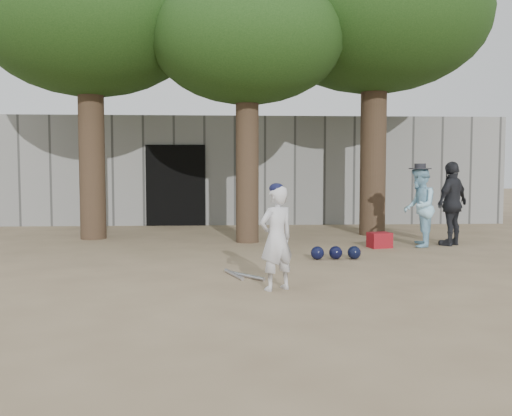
{
  "coord_description": "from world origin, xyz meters",
  "views": [
    {
      "loc": [
        0.09,
        -7.8,
        1.57
      ],
      "look_at": [
        0.6,
        1.0,
        0.95
      ],
      "focal_mm": 40.0,
      "sensor_mm": 36.0,
      "label": 1
    }
  ],
  "objects": [
    {
      "name": "back_building",
      "position": [
        -0.0,
        10.33,
        1.5
      ],
      "size": [
        16.0,
        5.24,
        3.0
      ],
      "color": "gray",
      "rests_on": "ground"
    },
    {
      "name": "spectator_dark",
      "position": [
        4.73,
        3.47,
        0.85
      ],
      "size": [
        1.04,
        0.95,
        1.7
      ],
      "primitive_type": "imported",
      "rotation": [
        0.0,
        0.0,
        3.82
      ],
      "color": "#212327",
      "rests_on": "ground"
    },
    {
      "name": "tree_row",
      "position": [
        0.74,
        5.02,
        4.69
      ],
      "size": [
        11.4,
        5.8,
        6.69
      ],
      "color": "brown",
      "rests_on": "ground"
    },
    {
      "name": "helmet_row",
      "position": [
        2.02,
        1.82,
        0.11
      ],
      "size": [
        0.87,
        0.25,
        0.23
      ],
      "color": "black",
      "rests_on": "ground"
    },
    {
      "name": "boy_player",
      "position": [
        0.77,
        -0.58,
        0.67
      ],
      "size": [
        0.58,
        0.52,
        1.34
      ],
      "primitive_type": "imported",
      "rotation": [
        0.0,
        0.0,
        3.65
      ],
      "color": "silver",
      "rests_on": "ground"
    },
    {
      "name": "ground",
      "position": [
        0.0,
        0.0,
        0.0
      ],
      "size": [
        70.0,
        70.0,
        0.0
      ],
      "primitive_type": "plane",
      "color": "#937C5E",
      "rests_on": "ground"
    },
    {
      "name": "red_bag",
      "position": [
        3.17,
        3.21,
        0.15
      ],
      "size": [
        0.48,
        0.41,
        0.3
      ],
      "primitive_type": "cube",
      "rotation": [
        0.0,
        0.0,
        0.23
      ],
      "color": "maroon",
      "rests_on": "ground"
    },
    {
      "name": "spectator_blue",
      "position": [
        3.99,
        3.3,
        0.79
      ],
      "size": [
        0.82,
        0.93,
        1.59
      ],
      "primitive_type": "imported",
      "rotation": [
        0.0,
        0.0,
        4.38
      ],
      "color": "#9CD6F1",
      "rests_on": "ground"
    },
    {
      "name": "bat_pile",
      "position": [
        0.33,
        0.32,
        0.03
      ],
      "size": [
        0.57,
        0.76,
        0.06
      ],
      "color": "#B9B7BE",
      "rests_on": "ground"
    }
  ]
}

